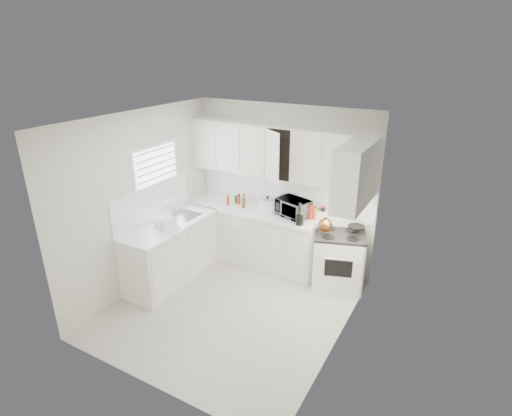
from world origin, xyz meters
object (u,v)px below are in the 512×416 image
Objects in this scene: microwave at (293,206)px; dish_rack at (165,222)px; utensil_crock at (300,214)px; rice_cooker at (267,204)px; stove at (339,253)px; tea_kettle at (326,224)px.

dish_rack is (-1.43, -1.29, -0.07)m from microwave.
dish_rack is (-1.65, -1.04, -0.08)m from utensil_crock.
rice_cooker is at bearing 62.89° from dish_rack.
microwave is at bearing 155.31° from stove.
rice_cooker reaches higher than tea_kettle.
microwave is (-0.61, 0.25, 0.07)m from tea_kettle.
dish_rack is at bearing -146.64° from rice_cooker.
rice_cooker is at bearing 159.89° from stove.
microwave is at bearing -10.55° from rice_cooker.
tea_kettle is 0.66m from microwave.
stove is 2.25× the size of microwave.
dish_rack is (-2.04, -1.05, -0.00)m from tea_kettle.
microwave is 0.34m from utensil_crock.
rice_cooker is 0.67m from utensil_crock.
microwave reaches higher than dish_rack.
utensil_crock is 1.01× the size of dish_rack.
utensil_crock is (0.22, -0.26, 0.01)m from microwave.
dish_rack is at bearing -169.94° from stove.
stove is 0.55m from tea_kettle.
tea_kettle is 0.48× the size of microwave.
stove is at bearing 11.21° from microwave.
microwave is at bearing 177.81° from tea_kettle.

